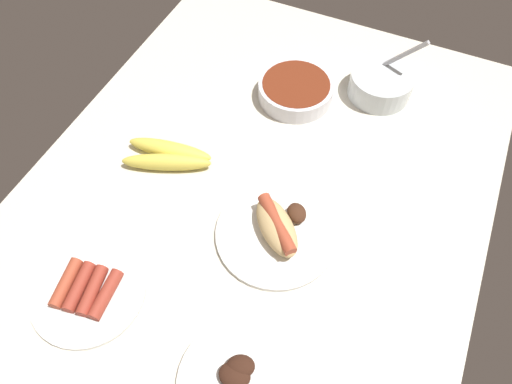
{
  "coord_description": "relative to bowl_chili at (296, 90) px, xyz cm",
  "views": [
    {
      "loc": [
        -47.46,
        -21.85,
        79.06
      ],
      "look_at": [
        -1.48,
        -1.01,
        3.0
      ],
      "focal_mm": 32.99,
      "sensor_mm": 36.0,
      "label": 1
    }
  ],
  "objects": [
    {
      "name": "plate_hotdog_assembled",
      "position": [
        -35.15,
        -10.33,
        -0.56
      ],
      "size": [
        23.03,
        23.03,
        5.61
      ],
      "color": "white",
      "rests_on": "ground_plane"
    },
    {
      "name": "banana_bunch",
      "position": [
        -28.38,
        17.2,
        -0.59
      ],
      "size": [
        11.68,
        19.57,
        3.7
      ],
      "color": "#E5D14C",
      "rests_on": "ground_plane"
    },
    {
      "name": "ground_plane",
      "position": [
        -28.32,
        -2.51,
        -3.88
      ],
      "size": [
        120.0,
        90.0,
        3.0
      ],
      "primitive_type": "cube",
      "color": "silver"
    },
    {
      "name": "bowl_coleslaw",
      "position": [
        9.16,
        -17.3,
        0.83
      ],
      "size": [
        14.37,
        14.37,
        15.28
      ],
      "color": "silver",
      "rests_on": "ground_plane"
    },
    {
      "name": "bowl_chili",
      "position": [
        0.0,
        0.0,
        0.0
      ],
      "size": [
        17.15,
        17.15,
        4.32
      ],
      "color": "white",
      "rests_on": "ground_plane"
    },
    {
      "name": "plate_sausages",
      "position": [
        -59.72,
        15.28,
        -1.36
      ],
      "size": [
        20.18,
        20.18,
        3.31
      ],
      "color": "white",
      "rests_on": "ground_plane"
    },
    {
      "name": "plate_grilled_meat",
      "position": [
        -62.04,
        -15.29,
        -1.57
      ],
      "size": [
        20.13,
        20.13,
        3.53
      ],
      "color": "white",
      "rests_on": "ground_plane"
    }
  ]
}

